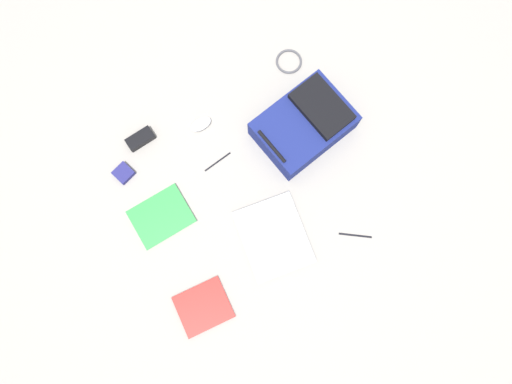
{
  "coord_description": "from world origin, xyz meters",
  "views": [
    {
      "loc": [
        -0.31,
        0.18,
        1.97
      ],
      "look_at": [
        0.01,
        0.01,
        0.02
      ],
      "focal_mm": 31.08,
      "sensor_mm": 36.0,
      "label": 1
    }
  ],
  "objects_px": {
    "pen_blue": "(218,162)",
    "book_comic": "(161,217)",
    "backpack": "(305,124)",
    "book_manual": "(203,307)",
    "computer_mouse": "(201,124)",
    "laptop": "(274,237)",
    "earbud_pouch": "(124,173)",
    "cable_coil": "(289,61)",
    "pen_black": "(355,235)",
    "power_brick": "(140,139)"
  },
  "relations": [
    {
      "from": "backpack",
      "to": "cable_coil",
      "type": "distance_m",
      "value": 0.35
    },
    {
      "from": "pen_black",
      "to": "pen_blue",
      "type": "relative_size",
      "value": 1.01
    },
    {
      "from": "book_comic",
      "to": "earbud_pouch",
      "type": "xyz_separation_m",
      "value": [
        0.26,
        0.06,
        0.0
      ]
    },
    {
      "from": "computer_mouse",
      "to": "earbud_pouch",
      "type": "bearing_deg",
      "value": 92.71
    },
    {
      "from": "power_brick",
      "to": "book_comic",
      "type": "bearing_deg",
      "value": 168.73
    },
    {
      "from": "cable_coil",
      "to": "earbud_pouch",
      "type": "distance_m",
      "value": 0.94
    },
    {
      "from": "book_manual",
      "to": "computer_mouse",
      "type": "relative_size",
      "value": 2.23
    },
    {
      "from": "power_brick",
      "to": "pen_black",
      "type": "bearing_deg",
      "value": -142.62
    },
    {
      "from": "pen_black",
      "to": "earbud_pouch",
      "type": "distance_m",
      "value": 1.08
    },
    {
      "from": "pen_black",
      "to": "pen_blue",
      "type": "distance_m",
      "value": 0.71
    },
    {
      "from": "book_manual",
      "to": "pen_blue",
      "type": "height_order",
      "value": "book_manual"
    },
    {
      "from": "laptop",
      "to": "book_manual",
      "type": "relative_size",
      "value": 1.6
    },
    {
      "from": "pen_blue",
      "to": "book_comic",
      "type": "bearing_deg",
      "value": 107.67
    },
    {
      "from": "computer_mouse",
      "to": "laptop",
      "type": "bearing_deg",
      "value": -178.42
    },
    {
      "from": "earbud_pouch",
      "to": "book_manual",
      "type": "bearing_deg",
      "value": -175.8
    },
    {
      "from": "backpack",
      "to": "book_manual",
      "type": "relative_size",
      "value": 1.99
    },
    {
      "from": "book_manual",
      "to": "cable_coil",
      "type": "distance_m",
      "value": 1.21
    },
    {
      "from": "computer_mouse",
      "to": "pen_blue",
      "type": "xyz_separation_m",
      "value": [
        -0.19,
        0.01,
        -0.01
      ]
    },
    {
      "from": "laptop",
      "to": "power_brick",
      "type": "xyz_separation_m",
      "value": [
        0.69,
        0.33,
        0.0
      ]
    },
    {
      "from": "power_brick",
      "to": "earbud_pouch",
      "type": "distance_m",
      "value": 0.18
    },
    {
      "from": "book_comic",
      "to": "pen_black",
      "type": "bearing_deg",
      "value": -123.71
    },
    {
      "from": "laptop",
      "to": "book_comic",
      "type": "height_order",
      "value": "laptop"
    },
    {
      "from": "book_comic",
      "to": "earbud_pouch",
      "type": "height_order",
      "value": "earbud_pouch"
    },
    {
      "from": "computer_mouse",
      "to": "earbud_pouch",
      "type": "xyz_separation_m",
      "value": [
        -0.04,
        0.42,
        -0.0
      ]
    },
    {
      "from": "laptop",
      "to": "pen_black",
      "type": "height_order",
      "value": "laptop"
    },
    {
      "from": "computer_mouse",
      "to": "power_brick",
      "type": "xyz_separation_m",
      "value": [
        0.07,
        0.28,
        -0.0
      ]
    },
    {
      "from": "laptop",
      "to": "pen_black",
      "type": "bearing_deg",
      "value": -117.0
    },
    {
      "from": "backpack",
      "to": "computer_mouse",
      "type": "relative_size",
      "value": 4.44
    },
    {
      "from": "backpack",
      "to": "earbud_pouch",
      "type": "distance_m",
      "value": 0.85
    },
    {
      "from": "book_comic",
      "to": "earbud_pouch",
      "type": "bearing_deg",
      "value": 13.82
    },
    {
      "from": "book_comic",
      "to": "cable_coil",
      "type": "distance_m",
      "value": 0.95
    },
    {
      "from": "book_manual",
      "to": "pen_black",
      "type": "xyz_separation_m",
      "value": [
        -0.04,
        -0.74,
        -0.0
      ]
    },
    {
      "from": "backpack",
      "to": "cable_coil",
      "type": "xyz_separation_m",
      "value": [
        0.33,
        -0.1,
        -0.07
      ]
    },
    {
      "from": "cable_coil",
      "to": "computer_mouse",
      "type": "bearing_deg",
      "value": 99.44
    },
    {
      "from": "laptop",
      "to": "book_comic",
      "type": "distance_m",
      "value": 0.51
    },
    {
      "from": "computer_mouse",
      "to": "cable_coil",
      "type": "distance_m",
      "value": 0.52
    },
    {
      "from": "laptop",
      "to": "power_brick",
      "type": "distance_m",
      "value": 0.76
    },
    {
      "from": "book_comic",
      "to": "pen_blue",
      "type": "xyz_separation_m",
      "value": [
        0.11,
        -0.34,
        -0.0
      ]
    },
    {
      "from": "book_comic",
      "to": "computer_mouse",
      "type": "height_order",
      "value": "computer_mouse"
    },
    {
      "from": "laptop",
      "to": "book_comic",
      "type": "relative_size",
      "value": 1.4
    },
    {
      "from": "backpack",
      "to": "book_comic",
      "type": "height_order",
      "value": "backpack"
    },
    {
      "from": "backpack",
      "to": "laptop",
      "type": "xyz_separation_m",
      "value": [
        -0.38,
        0.36,
        -0.06
      ]
    },
    {
      "from": "book_manual",
      "to": "computer_mouse",
      "type": "xyz_separation_m",
      "value": [
        0.74,
        -0.36,
        0.01
      ]
    },
    {
      "from": "earbud_pouch",
      "to": "backpack",
      "type": "bearing_deg",
      "value": -103.69
    },
    {
      "from": "power_brick",
      "to": "earbud_pouch",
      "type": "relative_size",
      "value": 1.65
    },
    {
      "from": "cable_coil",
      "to": "pen_black",
      "type": "relative_size",
      "value": 0.86
    },
    {
      "from": "backpack",
      "to": "book_manual",
      "type": "height_order",
      "value": "backpack"
    },
    {
      "from": "book_comic",
      "to": "book_manual",
      "type": "bearing_deg",
      "value": 178.36
    },
    {
      "from": "laptop",
      "to": "pen_black",
      "type": "xyz_separation_m",
      "value": [
        -0.17,
        -0.32,
        -0.01
      ]
    },
    {
      "from": "computer_mouse",
      "to": "cable_coil",
      "type": "height_order",
      "value": "computer_mouse"
    }
  ]
}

